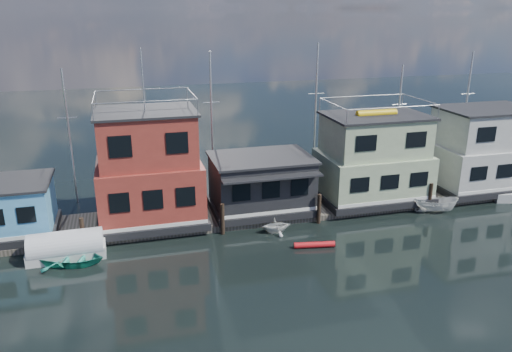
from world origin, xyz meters
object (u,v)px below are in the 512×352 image
object	(u,v)px
tarp_runabout	(66,247)
dinghy_white	(276,225)
dinghy_teal	(72,258)
motorboat	(435,204)
houseboat_blue	(3,209)
houseboat_white	(483,150)
houseboat_red	(149,170)
red_kayak	(314,245)
houseboat_dark	(261,183)
houseboat_green	(373,159)

from	to	relation	value
tarp_runabout	dinghy_white	world-z (taller)	tarp_runabout
dinghy_teal	motorboat	world-z (taller)	motorboat
houseboat_blue	houseboat_white	distance (m)	36.52
houseboat_red	houseboat_white	bearing A→B (deg)	0.00
motorboat	red_kayak	bearing A→B (deg)	129.07
houseboat_white	houseboat_dark	bearing A→B (deg)	-179.94
dinghy_teal	tarp_runabout	distance (m)	1.03
houseboat_blue	red_kayak	size ratio (longest dim) A/B	2.42
houseboat_white	dinghy_teal	distance (m)	32.59
houseboat_white	tarp_runabout	distance (m)	32.79
motorboat	red_kayak	distance (m)	11.34
houseboat_red	houseboat_dark	world-z (taller)	houseboat_red
houseboat_red	houseboat_white	world-z (taller)	houseboat_red
tarp_runabout	dinghy_white	xyz separation A→B (m)	(13.55, 0.11, -0.16)
houseboat_dark	red_kayak	world-z (taller)	houseboat_dark
red_kayak	houseboat_white	bearing A→B (deg)	29.82
red_kayak	houseboat_red	bearing A→B (deg)	156.65
houseboat_white	tarp_runabout	size ratio (longest dim) A/B	1.81
houseboat_red	houseboat_blue	bearing A→B (deg)	-180.00
houseboat_white	red_kayak	size ratio (longest dim) A/B	3.18
tarp_runabout	dinghy_white	size ratio (longest dim) A/B	2.28
houseboat_blue	red_kayak	bearing A→B (deg)	-18.20
houseboat_white	motorboat	size ratio (longest dim) A/B	2.53
houseboat_red	dinghy_white	distance (m)	9.52
houseboat_blue	houseboat_red	distance (m)	9.69
houseboat_dark	tarp_runabout	size ratio (longest dim) A/B	1.59
tarp_runabout	motorboat	bearing A→B (deg)	-0.32
houseboat_green	dinghy_white	distance (m)	10.05
houseboat_dark	dinghy_white	size ratio (longest dim) A/B	3.64
houseboat_blue	dinghy_white	bearing A→B (deg)	-11.34
houseboat_white	motorboat	xyz separation A→B (m)	(-6.31, -3.22, -2.90)
houseboat_green	red_kayak	world-z (taller)	houseboat_green
houseboat_white	dinghy_white	bearing A→B (deg)	-169.44
houseboat_blue	tarp_runabout	bearing A→B (deg)	-42.07
houseboat_dark	dinghy_white	bearing A→B (deg)	-88.60
dinghy_teal	motorboat	xyz separation A→B (m)	(25.80, 1.35, 0.24)
houseboat_red	red_kayak	size ratio (longest dim) A/B	4.49
houseboat_blue	dinghy_teal	world-z (taller)	houseboat_blue
houseboat_green	houseboat_white	distance (m)	10.00
houseboat_dark	motorboat	world-z (taller)	houseboat_dark
houseboat_red	houseboat_green	size ratio (longest dim) A/B	1.41
houseboat_red	tarp_runabout	xyz separation A→B (m)	(-5.47, -3.64, -3.41)
houseboat_green	dinghy_white	bearing A→B (deg)	-158.41
dinghy_teal	red_kayak	world-z (taller)	dinghy_teal
houseboat_green	motorboat	world-z (taller)	houseboat_green
houseboat_red	motorboat	distance (m)	21.22
houseboat_green	dinghy_white	world-z (taller)	houseboat_green
red_kayak	motorboat	bearing A→B (deg)	25.58
houseboat_white	tarp_runabout	world-z (taller)	houseboat_white
houseboat_dark	houseboat_white	size ratio (longest dim) A/B	0.88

